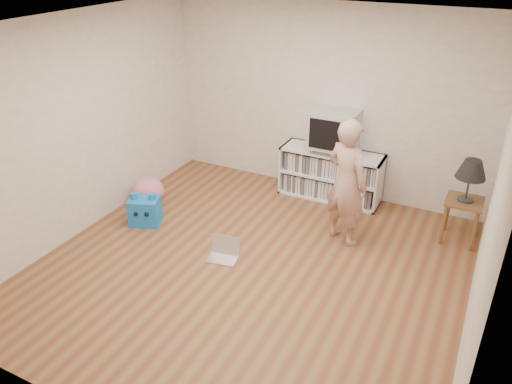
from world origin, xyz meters
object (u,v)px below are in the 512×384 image
Objects in this scene: dvd_deck at (333,149)px; plush_blue at (145,211)px; media_unit at (331,174)px; table_lamp at (472,170)px; person at (347,183)px; side_table at (463,210)px; plush_pink at (149,191)px; crt_tv at (334,129)px; laptop at (224,252)px.

dvd_deck reaches higher than plush_blue.
dvd_deck is at bearing -90.00° from media_unit.
dvd_deck is at bearing 168.18° from table_lamp.
plush_blue is at bearing -136.89° from dvd_deck.
dvd_deck is at bearing -38.34° from person.
person is at bearing -154.15° from side_table.
side_table is at bearing -12.31° from media_unit.
table_lamp is at bearing 0.00° from side_table.
plush_blue reaches higher than plush_pink.
table_lamp is 3.97m from plush_blue.
media_unit is at bearing 90.00° from crt_tv.
dvd_deck is 1.10m from person.
crt_tv reaches higher than table_lamp.
side_table is 3.90m from plush_blue.
person is at bearing -62.83° from dvd_deck.
side_table is 0.53m from table_lamp.
laptop is at bearing -106.81° from dvd_deck.
media_unit is 0.91× the size of person.
laptop is 0.90× the size of plush_pink.
side_table is at bearing -0.89° from plush_blue.
plush_pink is at bearing 146.98° from laptop.
crt_tv is 1.90m from side_table.
media_unit is 2.72× the size of table_lamp.
plush_blue is (-1.28, 0.21, 0.12)m from laptop.
dvd_deck is at bearing 30.66° from plush_pink.
media_unit reaches higher than plush_pink.
crt_tv is 1.41× the size of plush_pink.
media_unit is 1.81m from side_table.
person is 3.40× the size of plush_blue.
side_table reaches higher than plush_blue.
side_table is at bearing -11.72° from crt_tv.
person is (0.50, -1.00, 0.42)m from media_unit.
laptop is at bearing -146.06° from table_lamp.
dvd_deck is 0.99× the size of plush_blue.
plush_blue is at bearing -159.20° from table_lamp.
dvd_deck is at bearing 168.18° from side_table.
plush_blue is at bearing 160.83° from laptop.
side_table is 1.07× the size of table_lamp.
media_unit is at bearing -38.71° from person.
person reaches higher than dvd_deck.
media_unit reaches higher than laptop.
person is 4.02× the size of laptop.
laptop is (-0.59, -1.95, -0.96)m from crt_tv.
crt_tv is at bearing 30.60° from plush_pink.
plush_pink is (-2.68, -0.31, -0.59)m from person.
plush_blue is (-1.87, -1.77, -0.17)m from media_unit.
side_table is 1.21× the size of plush_blue.
laptop is at bearing 66.17° from person.
media_unit is 2.33× the size of crt_tv.
media_unit is 3.29× the size of plush_pink.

